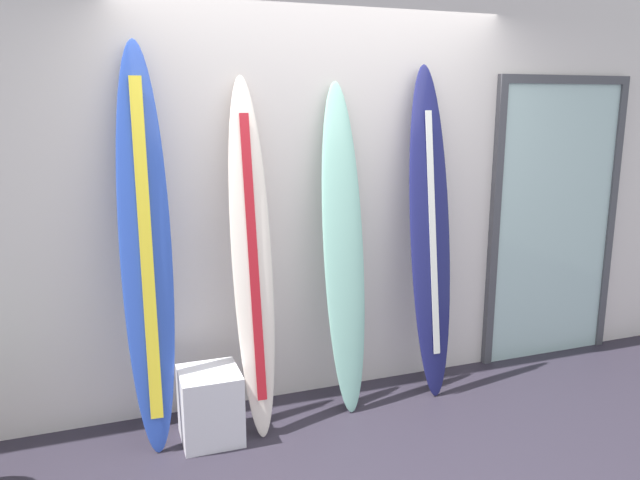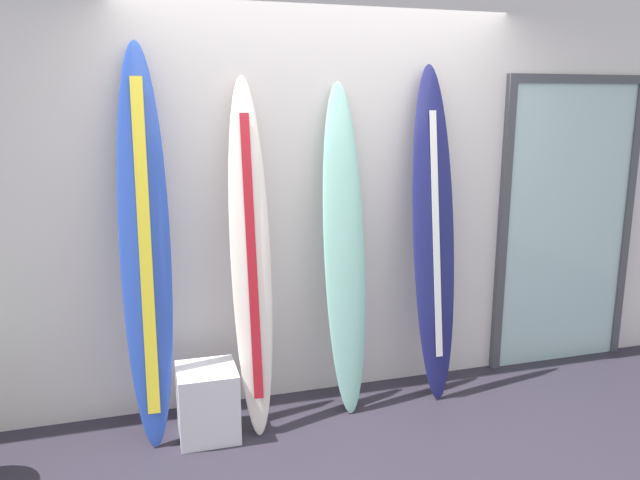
% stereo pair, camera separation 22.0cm
% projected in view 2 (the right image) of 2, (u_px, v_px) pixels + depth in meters
% --- Properties ---
extents(wall_back, '(7.20, 0.20, 2.80)m').
position_uv_depth(wall_back, '(320.00, 184.00, 4.05)').
color(wall_back, silver).
rests_on(wall_back, ground).
extents(surfboard_cobalt, '(0.30, 0.45, 2.26)m').
position_uv_depth(surfboard_cobalt, '(145.00, 247.00, 3.45)').
color(surfboard_cobalt, '#2C4DB7').
rests_on(surfboard_cobalt, ground).
extents(surfboard_ivory, '(0.26, 0.51, 2.08)m').
position_uv_depth(surfboard_ivory, '(251.00, 258.00, 3.62)').
color(surfboard_ivory, silver).
rests_on(surfboard_ivory, ground).
extents(surfboard_seafoam, '(0.28, 0.41, 2.05)m').
position_uv_depth(surfboard_seafoam, '(344.00, 252.00, 3.85)').
color(surfboard_seafoam, '#8DCAB6').
rests_on(surfboard_seafoam, ground).
extents(surfboard_navy, '(0.29, 0.38, 2.17)m').
position_uv_depth(surfboard_navy, '(434.00, 235.00, 4.00)').
color(surfboard_navy, navy).
rests_on(surfboard_navy, ground).
extents(display_block_left, '(0.34, 0.34, 0.42)m').
position_uv_depth(display_block_left, '(208.00, 402.00, 3.61)').
color(display_block_left, white).
rests_on(display_block_left, ground).
extents(glass_door, '(1.13, 0.06, 2.11)m').
position_uv_depth(glass_door, '(567.00, 219.00, 4.52)').
color(glass_door, silver).
rests_on(glass_door, ground).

